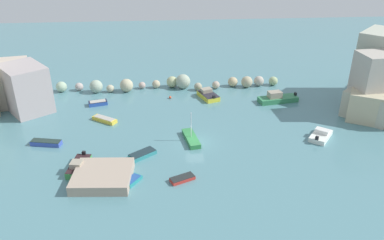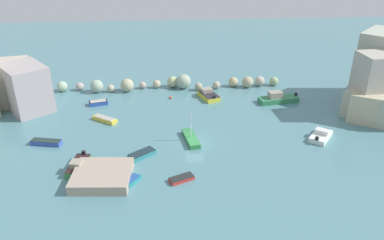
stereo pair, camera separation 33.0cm
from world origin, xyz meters
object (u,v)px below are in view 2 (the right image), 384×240
at_px(moored_boat_3, 132,180).
at_px(moored_boat_8, 46,142).
at_px(channel_buoy, 171,97).
at_px(moored_boat_10, 105,119).
at_px(stone_dock, 102,176).
at_px(moored_boat_7, 278,98).
at_px(moored_boat_0, 321,136).
at_px(moored_boat_1, 191,138).
at_px(moored_boat_9, 182,179).
at_px(moored_boat_5, 98,103).
at_px(moored_boat_6, 78,166).
at_px(moored_boat_2, 208,95).
at_px(moored_boat_4, 142,154).

xyz_separation_m(moored_boat_3, moored_boat_8, (-12.36, 9.69, 0.10)).
xyz_separation_m(channel_buoy, moored_boat_10, (-10.41, -8.08, 0.09)).
height_order(stone_dock, moored_boat_7, moored_boat_7).
distance_m(moored_boat_0, moored_boat_7, 13.31).
bearing_deg(moored_boat_10, moored_boat_7, 45.24).
xyz_separation_m(channel_buoy, moored_boat_7, (18.38, -2.90, 0.41)).
bearing_deg(moored_boat_1, moored_boat_9, 159.07).
bearing_deg(moored_boat_3, channel_buoy, 23.47).
xyz_separation_m(moored_boat_1, moored_boat_7, (15.90, 12.30, 0.29)).
distance_m(channel_buoy, moored_boat_5, 12.40).
relative_size(moored_boat_0, moored_boat_6, 0.97).
height_order(moored_boat_6, moored_boat_10, moored_boat_6).
relative_size(channel_buoy, moored_boat_8, 0.10).
xyz_separation_m(moored_boat_7, moored_boat_8, (-35.95, -11.86, -0.29)).
xyz_separation_m(moored_boat_1, moored_boat_6, (-14.44, -6.11, 0.20)).
relative_size(moored_boat_2, moored_boat_9, 1.61).
distance_m(moored_boat_2, moored_boat_10, 18.80).
distance_m(stone_dock, moored_boat_9, 9.42).
bearing_deg(moored_boat_9, moored_boat_1, 55.18).
bearing_deg(moored_boat_6, moored_boat_2, 146.76).
height_order(moored_boat_1, moored_boat_10, moored_boat_1).
relative_size(moored_boat_0, moored_boat_3, 1.78).
bearing_deg(channel_buoy, moored_boat_0, -37.23).
height_order(moored_boat_6, moored_boat_7, moored_boat_7).
height_order(moored_boat_4, moored_boat_9, moored_boat_4).
height_order(moored_boat_9, moored_boat_10, moored_boat_10).
xyz_separation_m(moored_boat_2, moored_boat_9, (-5.98, -24.36, -0.31)).
bearing_deg(moored_boat_10, moored_boat_6, -61.65).
relative_size(moored_boat_3, moored_boat_7, 0.38).
bearing_deg(moored_boat_10, moored_boat_8, -101.91).
bearing_deg(stone_dock, moored_boat_9, -4.50).
bearing_deg(moored_boat_0, stone_dock, 143.27).
distance_m(moored_boat_6, moored_boat_8, 8.62).
bearing_deg(moored_boat_7, moored_boat_8, 8.85).
bearing_deg(moored_boat_1, moored_boat_5, 37.44).
distance_m(moored_boat_3, moored_boat_10, 17.18).
bearing_deg(moored_boat_4, moored_boat_5, 78.74).
bearing_deg(moored_boat_2, moored_boat_1, 144.52).
height_order(moored_boat_4, moored_boat_6, moored_boat_6).
distance_m(stone_dock, moored_boat_2, 28.18).
xyz_separation_m(moored_boat_1, moored_boat_4, (-6.69, -3.59, -0.05)).
xyz_separation_m(moored_boat_0, moored_boat_1, (-18.52, 0.75, -0.10)).
relative_size(moored_boat_1, moored_boat_10, 1.30).
bearing_deg(channel_buoy, moored_boat_5, -172.10).
height_order(moored_boat_3, moored_boat_4, moored_boat_4).
bearing_deg(moored_boat_7, moored_boat_2, -22.27).
xyz_separation_m(moored_boat_0, moored_boat_8, (-38.57, 1.19, -0.10)).
relative_size(moored_boat_8, moored_boat_9, 1.36).
bearing_deg(stone_dock, channel_buoy, 69.96).
distance_m(moored_boat_1, moored_boat_2, 15.55).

